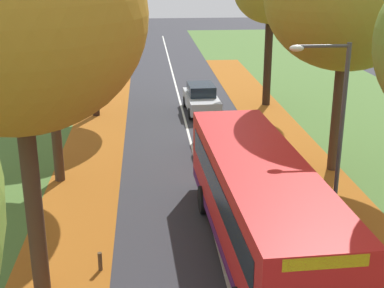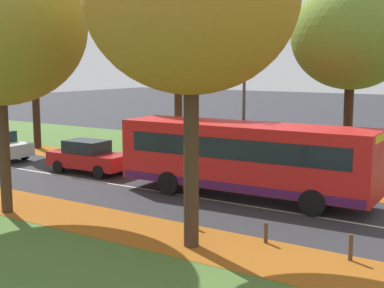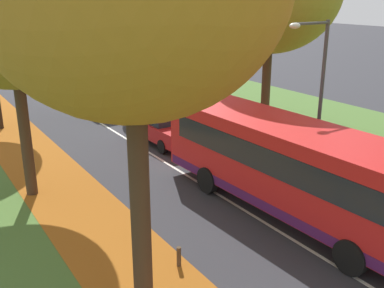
# 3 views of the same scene
# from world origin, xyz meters

# --- Properties ---
(leaf_litter_left) EXTENTS (2.80, 60.00, 0.00)m
(leaf_litter_left) POSITION_xyz_m (-4.60, 14.00, 0.01)
(leaf_litter_left) COLOR #9E5619
(leaf_litter_left) RESTS_ON grass_verge_left
(grass_verge_right) EXTENTS (12.00, 90.00, 0.01)m
(grass_verge_right) POSITION_xyz_m (9.20, 20.00, 0.00)
(grass_verge_right) COLOR #476B2D
(grass_verge_right) RESTS_ON ground
(leaf_litter_right) EXTENTS (2.80, 60.00, 0.00)m
(leaf_litter_right) POSITION_xyz_m (4.60, 14.00, 0.01)
(leaf_litter_right) COLOR #9E5619
(leaf_litter_right) RESTS_ON grass_verge_right
(road_centre_line) EXTENTS (0.12, 80.00, 0.01)m
(road_centre_line) POSITION_xyz_m (0.00, 20.00, 0.00)
(road_centre_line) COLOR silver
(road_centre_line) RESTS_ON ground
(tree_left_mid) EXTENTS (6.14, 6.14, 9.40)m
(tree_left_mid) POSITION_xyz_m (-5.59, 17.80, 6.62)
(tree_left_mid) COLOR #422D1E
(tree_left_mid) RESTS_ON ground
(bollard_sixth) EXTENTS (0.12, 0.12, 0.56)m
(bollard_sixth) POSITION_xyz_m (-3.50, 11.05, 0.28)
(bollard_sixth) COLOR #4C3823
(bollard_sixth) RESTS_ON ground
(streetlamp_right) EXTENTS (1.89, 0.28, 6.00)m
(streetlamp_right) POSITION_xyz_m (3.67, 13.25, 3.74)
(streetlamp_right) COLOR #47474C
(streetlamp_right) RESTS_ON ground
(bus) EXTENTS (2.94, 10.49, 2.98)m
(bus) POSITION_xyz_m (1.09, 11.62, 1.70)
(bus) COLOR red
(bus) RESTS_ON ground
(car_red_lead) EXTENTS (1.90, 4.26, 1.62)m
(car_red_lead) POSITION_xyz_m (1.21, 20.34, 0.81)
(car_red_lead) COLOR #B21919
(car_red_lead) RESTS_ON ground
(car_silver_following) EXTENTS (1.90, 4.26, 1.62)m
(car_silver_following) POSITION_xyz_m (1.06, 27.28, 0.81)
(car_silver_following) COLOR #B7BABF
(car_silver_following) RESTS_ON ground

